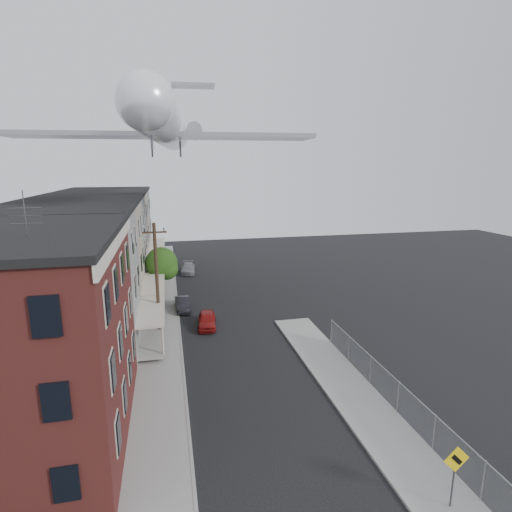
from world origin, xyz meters
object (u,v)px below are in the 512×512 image
(airplane, at_px, (165,125))
(utility_pole, at_px, (157,280))
(warning_sign, at_px, (455,467))
(car_near, at_px, (207,320))
(car_far, at_px, (188,268))
(street_tree, at_px, (163,265))
(car_mid, at_px, (183,304))

(airplane, bearing_deg, utility_pole, -97.07)
(warning_sign, xyz_separation_m, airplane, (-10.02, 28.50, 14.95))
(warning_sign, xyz_separation_m, car_near, (-7.40, 20.25, -1.27))
(car_near, xyz_separation_m, airplane, (-2.62, 8.26, 16.21))
(utility_pole, relative_size, car_far, 2.18)
(street_tree, bearing_deg, warning_sign, -69.42)
(car_near, relative_size, car_far, 0.87)
(car_mid, bearing_deg, car_near, -70.51)
(street_tree, bearing_deg, car_far, 72.68)
(warning_sign, bearing_deg, car_far, 101.74)
(airplane, bearing_deg, street_tree, 152.20)
(street_tree, height_order, car_far, street_tree)
(utility_pole, relative_size, car_mid, 2.49)
(car_near, bearing_deg, street_tree, 117.78)
(street_tree, height_order, car_mid, street_tree)
(utility_pole, xyz_separation_m, car_mid, (2.00, 5.72, -4.08))
(car_mid, height_order, airplane, airplane)
(utility_pole, bearing_deg, car_far, 80.45)
(utility_pole, xyz_separation_m, airplane, (1.18, 9.48, 12.16))
(airplane, bearing_deg, warning_sign, -70.62)
(street_tree, bearing_deg, car_mid, -68.30)
(warning_sign, xyz_separation_m, car_far, (-7.96, 38.29, -1.28))
(car_mid, distance_m, car_far, 13.60)
(car_near, xyz_separation_m, car_far, (-0.56, 18.05, -0.02))
(utility_pole, distance_m, car_mid, 7.31)
(street_tree, bearing_deg, utility_pole, -91.89)
(car_near, relative_size, car_mid, 1.00)
(warning_sign, distance_m, car_far, 39.13)
(car_mid, height_order, car_far, car_far)
(warning_sign, height_order, airplane, airplane)
(warning_sign, relative_size, car_far, 0.68)
(street_tree, distance_m, airplane, 13.41)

